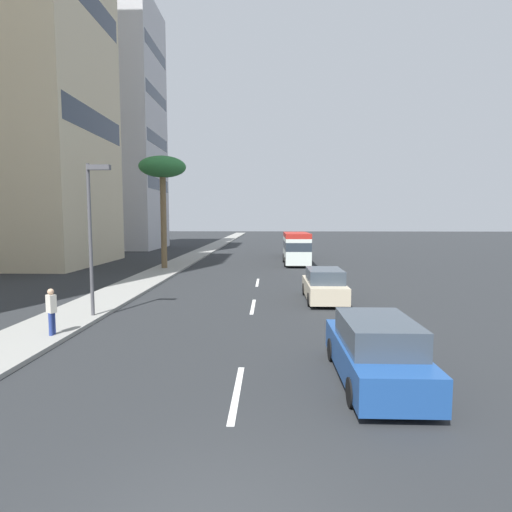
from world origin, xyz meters
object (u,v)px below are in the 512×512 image
(van_second, at_px, (294,244))
(palm_tree, at_px, (163,170))
(car_lead, at_px, (324,286))
(minibus_third, at_px, (296,247))
(car_fourth, at_px, (375,351))
(street_lamp, at_px, (93,222))
(pedestrian_near_lamp, at_px, (51,310))

(van_second, distance_m, palm_tree, 17.89)
(car_lead, bearing_deg, minibus_third, 1.13)
(van_second, relative_size, minibus_third, 0.85)
(car_lead, xyz_separation_m, car_fourth, (-10.26, 0.08, 0.02))
(car_lead, xyz_separation_m, street_lamp, (-4.07, 9.87, 3.22))
(van_second, distance_m, street_lamp, 30.42)
(palm_tree, bearing_deg, pedestrian_near_lamp, -176.71)
(minibus_third, distance_m, car_fourth, 26.61)
(palm_tree, bearing_deg, minibus_third, -69.60)
(pedestrian_near_lamp, relative_size, street_lamp, 0.26)
(minibus_third, relative_size, street_lamp, 1.03)
(minibus_third, relative_size, palm_tree, 0.71)
(pedestrian_near_lamp, bearing_deg, street_lamp, 118.34)
(car_lead, distance_m, car_fourth, 10.26)
(minibus_third, height_order, car_fourth, minibus_third)
(pedestrian_near_lamp, xyz_separation_m, palm_tree, (19.19, 1.10, 6.91))
(street_lamp, bearing_deg, car_lead, -67.59)
(car_lead, bearing_deg, palm_tree, 42.50)
(car_fourth, bearing_deg, palm_tree, 26.37)
(van_second, height_order, street_lamp, street_lamp)
(minibus_third, bearing_deg, street_lamp, 154.94)
(car_fourth, xyz_separation_m, street_lamp, (6.19, 9.79, 3.21))
(car_lead, distance_m, van_second, 24.61)
(minibus_third, xyz_separation_m, pedestrian_near_lamp, (-23.26, 9.82, -0.55))
(minibus_third, xyz_separation_m, street_lamp, (-20.41, 9.54, 2.42))
(palm_tree, distance_m, street_lamp, 16.87)
(street_lamp, bearing_deg, palm_tree, 4.83)
(car_fourth, distance_m, pedestrian_near_lamp, 10.61)
(car_fourth, bearing_deg, car_lead, -0.44)
(minibus_third, xyz_separation_m, palm_tree, (-4.06, 10.93, 6.36))
(van_second, bearing_deg, pedestrian_near_lamp, 162.24)
(minibus_third, bearing_deg, van_second, -1.87)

